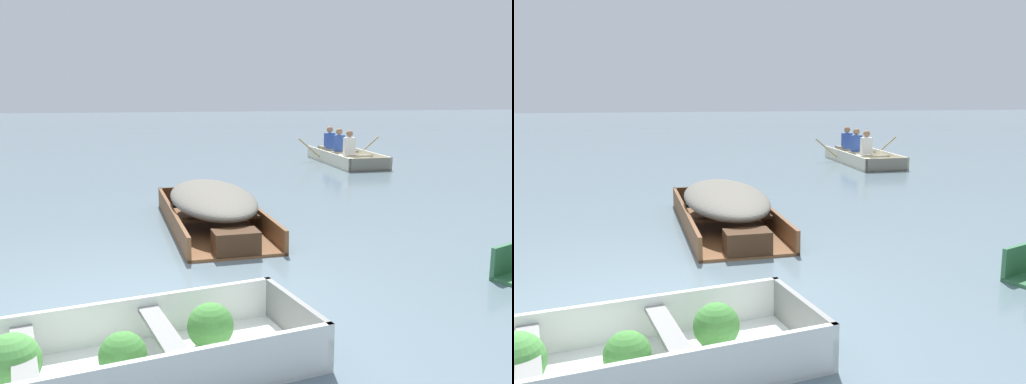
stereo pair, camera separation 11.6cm
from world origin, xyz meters
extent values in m
plane|color=slate|center=(0.00, 0.00, 0.00)|extent=(80.00, 80.00, 0.00)
cube|color=white|center=(-0.34, -1.30, 0.02)|extent=(3.34, 1.87, 0.04)
cube|color=white|center=(-0.47, -0.78, 0.19)|extent=(3.07, 0.84, 0.38)
cube|color=gray|center=(1.17, -0.91, 0.19)|extent=(0.33, 1.09, 0.38)
cube|color=gray|center=(-0.79, -1.42, 0.28)|extent=(0.41, 1.02, 0.04)
cube|color=gray|center=(0.12, -1.18, 0.28)|extent=(0.41, 1.02, 0.04)
sphere|color=#4C9342|center=(-0.88, -1.39, 0.24)|extent=(0.40, 0.40, 0.40)
sphere|color=#428438|center=(-0.16, -1.34, 0.21)|extent=(0.34, 0.34, 0.34)
sphere|color=#428438|center=(0.48, -0.98, 0.22)|extent=(0.36, 0.36, 0.36)
cube|color=brown|center=(0.85, 3.06, 0.02)|extent=(1.58, 3.50, 0.04)
cube|color=brown|center=(1.45, 3.12, 0.16)|extent=(0.39, 3.38, 0.32)
cube|color=brown|center=(0.26, 3.00, 0.16)|extent=(0.39, 3.38, 0.32)
cube|color=#3F2716|center=(0.68, 4.72, 0.16)|extent=(1.24, 0.18, 0.32)
cube|color=#3F2716|center=(1.00, 1.55, 0.17)|extent=(0.59, 0.41, 0.28)
cube|color=#3F2716|center=(0.90, 2.55, 0.24)|extent=(1.16, 0.27, 0.04)
cube|color=#3F2716|center=(0.80, 3.56, 0.24)|extent=(1.16, 0.27, 0.04)
ellipsoid|color=#6B665B|center=(0.85, 3.06, 0.42)|extent=(1.46, 2.89, 0.36)
cube|color=beige|center=(4.99, 9.42, 0.02)|extent=(1.35, 3.19, 0.04)
cube|color=beige|center=(4.46, 9.38, 0.16)|extent=(0.28, 3.11, 0.33)
cube|color=beige|center=(5.53, 9.46, 0.16)|extent=(0.28, 3.11, 0.33)
cube|color=gray|center=(5.10, 7.89, 0.16)|extent=(1.12, 0.13, 0.33)
cube|color=gray|center=(4.89, 10.80, 0.18)|extent=(0.53, 0.40, 0.29)
cube|color=gray|center=(4.96, 9.89, 0.24)|extent=(1.03, 0.23, 0.04)
cube|color=gray|center=(5.03, 8.96, 0.24)|extent=(1.03, 0.23, 0.04)
cube|color=white|center=(5.01, 9.24, 0.48)|extent=(0.29, 0.20, 0.44)
sphere|color=#9E7051|center=(5.01, 9.24, 0.80)|extent=(0.18, 0.18, 0.18)
cube|color=#2D4CA5|center=(4.95, 9.97, 0.48)|extent=(0.29, 0.20, 0.44)
sphere|color=#9E7051|center=(4.95, 9.97, 0.80)|extent=(0.18, 0.18, 0.18)
cube|color=#2D4CA5|center=(4.90, 10.69, 0.48)|extent=(0.29, 0.20, 0.44)
sphere|color=#9E7051|center=(4.90, 10.69, 0.80)|extent=(0.18, 0.18, 0.18)
cylinder|color=tan|center=(4.09, 9.91, 0.38)|extent=(0.64, 0.09, 0.55)
cylinder|color=tan|center=(5.81, 10.03, 0.38)|extent=(0.64, 0.09, 0.55)
camera|label=1|loc=(0.16, -5.12, 2.06)|focal=40.00mm
camera|label=2|loc=(0.27, -5.14, 2.06)|focal=40.00mm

